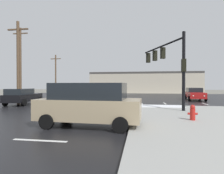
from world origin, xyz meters
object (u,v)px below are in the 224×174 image
sedan_silver (106,95)px  utility_pole_far (20,62)px  traffic_signal_mast (167,60)px  fire_hydrant (193,112)px  suv_tan (89,103)px  utility_pole_distant (56,74)px  sedan_red (195,94)px  sedan_black (23,96)px  utility_pole_mid (18,61)px

sedan_silver → utility_pole_far: bearing=-20.3°
traffic_signal_mast → fire_hydrant: size_ratio=7.73×
suv_tan → utility_pole_distant: (-14.98, 27.39, 3.21)m
sedan_red → traffic_signal_mast: bearing=-21.8°
utility_pole_far → sedan_black: bearing=-53.5°
sedan_black → suv_tan: (9.14, -8.19, 0.24)m
utility_pole_far → suv_tan: bearing=-46.8°
fire_hydrant → traffic_signal_mast: bearing=95.2°
fire_hydrant → utility_pole_mid: bearing=155.6°
traffic_signal_mast → utility_pole_mid: 14.30m
sedan_red → suv_tan: size_ratio=0.95×
sedan_silver → sedan_black: (-7.86, -2.82, 0.00)m
sedan_silver → suv_tan: suv_tan is taller
sedan_red → sedan_black: 20.08m
traffic_signal_mast → fire_hydrant: traffic_signal_mast is taller
traffic_signal_mast → utility_pole_distant: (-19.53, 20.19, 0.25)m
utility_pole_mid → utility_pole_distant: size_ratio=1.01×
sedan_black → utility_pole_mid: bearing=73.2°
sedan_black → utility_pole_far: utility_pole_far is taller
sedan_silver → suv_tan: (1.28, -11.02, 0.24)m
fire_hydrant → utility_pole_mid: size_ratio=0.10×
traffic_signal_mast → sedan_silver: 7.66m
traffic_signal_mast → suv_tan: bearing=125.0°
sedan_black → utility_pole_mid: (-0.57, 0.12, 3.51)m
suv_tan → utility_pole_distant: size_ratio=0.60×
sedan_silver → utility_pole_mid: 9.53m
utility_pole_far → utility_pole_mid: bearing=-56.1°
fire_hydrant → utility_pole_far: size_ratio=0.08×
sedan_silver → utility_pole_distant: bearing=-51.8°
traffic_signal_mast → sedan_red: size_ratio=1.32×
utility_pole_far → utility_pole_distant: (-0.46, 11.93, -0.96)m
sedan_silver → sedan_black: size_ratio=0.99×
traffic_signal_mast → sedan_silver: traffic_signal_mast is taller
sedan_silver → utility_pole_far: (-13.24, 4.45, 4.41)m
sedan_black → sedan_red: bearing=-71.2°
utility_pole_distant → traffic_signal_mast: bearing=-46.0°
sedan_red → sedan_silver: bearing=-57.8°
sedan_red → sedan_black: size_ratio=1.00×
fire_hydrant → sedan_red: sedan_red is taller
sedan_silver → utility_pole_mid: size_ratio=0.55×
sedan_silver → utility_pole_far: 14.65m
sedan_silver → fire_hydrant: bearing=122.3°
traffic_signal_mast → suv_tan: (-4.55, -7.21, -2.96)m
sedan_red → utility_pole_far: bearing=-82.5°
utility_pole_far → utility_pole_distant: size_ratio=1.23×
sedan_black → utility_pole_far: (-5.38, 7.27, 4.41)m
fire_hydrant → suv_tan: 5.34m
utility_pole_mid → utility_pole_distant: utility_pole_mid is taller
sedan_black → utility_pole_distant: utility_pole_distant is taller
fire_hydrant → sedan_silver: bearing=124.0°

